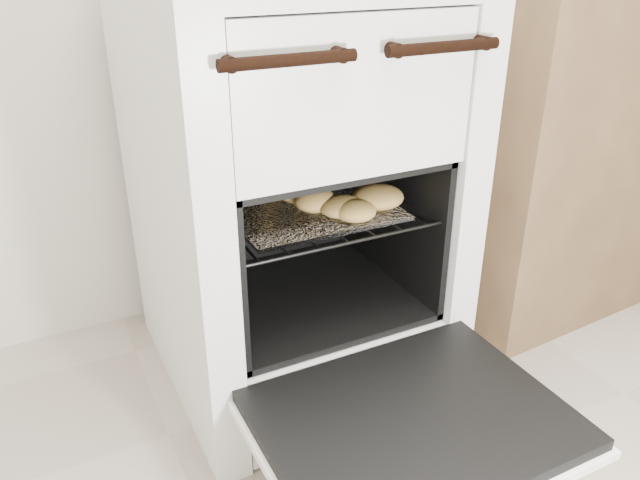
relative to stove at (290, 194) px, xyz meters
The scene contains 6 objects.
stove is the anchor object (origin of this frame).
oven_door 0.57m from the stove, 90.00° to the right, with size 0.54×0.42×0.04m.
oven_rack 0.07m from the stove, 90.00° to the right, with size 0.44×0.42×0.01m.
foil_sheet 0.09m from the stove, 90.00° to the right, with size 0.34×0.30×0.01m, color white.
baked_rolls 0.10m from the stove, 76.11° to the right, with size 0.32×0.33×0.05m.
counter 0.90m from the stove, ahead, with size 0.89×0.59×0.89m, color brown.
Camera 1 is at (-0.51, -0.03, 0.97)m, focal length 35.00 mm.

